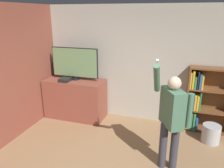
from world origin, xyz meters
name	(u,v)px	position (x,y,z in m)	size (l,w,h in m)	color
wall_back	(146,65)	(0.01, 2.65, 1.35)	(6.80, 0.09, 2.70)	#B2AD9E
wall_side_brick	(19,71)	(-2.43, 1.31, 1.35)	(0.06, 4.22, 2.70)	brown
tv_ledge	(76,98)	(-1.64, 2.24, 0.48)	(1.45, 0.66, 0.96)	brown
television	(75,63)	(-1.64, 2.30, 1.36)	(1.18, 0.22, 0.77)	black
game_console	(65,80)	(-1.80, 2.06, 1.00)	(0.23, 0.24, 0.08)	black
bookshelf	(204,101)	(1.33, 2.47, 0.70)	(0.99, 0.28, 1.44)	brown
person	(171,115)	(0.70, 0.95, 0.98)	(0.60, 0.56, 1.90)	#383842
waste_bin	(211,134)	(1.48, 2.01, 0.19)	(0.35, 0.35, 0.37)	#B7B7BC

